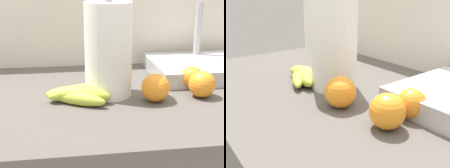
{
  "view_description": "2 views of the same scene",
  "coord_description": "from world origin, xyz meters",
  "views": [
    {
      "loc": [
        -0.33,
        -0.87,
        1.25
      ],
      "look_at": [
        -0.21,
        -0.03,
        0.97
      ],
      "focal_mm": 53.55,
      "sensor_mm": 36.0,
      "label": 1
    },
    {
      "loc": [
        0.32,
        -0.4,
        1.19
      ],
      "look_at": [
        -0.19,
        -0.01,
        0.95
      ],
      "focal_mm": 40.34,
      "sensor_mm": 36.0,
      "label": 2
    }
  ],
  "objects": [
    {
      "name": "paper_towel_roll",
      "position": [
        -0.22,
        0.0,
        1.05
      ],
      "size": [
        0.13,
        0.13,
        0.28
      ],
      "color": "white",
      "rests_on": "counter"
    },
    {
      "name": "banana_bunch",
      "position": [
        -0.3,
        -0.04,
        0.95
      ],
      "size": [
        0.19,
        0.15,
        0.04
      ],
      "color": "#B8C73F",
      "rests_on": "counter"
    },
    {
      "name": "orange_front",
      "position": [
        0.03,
        0.02,
        0.96
      ],
      "size": [
        0.07,
        0.07,
        0.07
      ],
      "primitive_type": "sphere",
      "color": "orange",
      "rests_on": "counter"
    },
    {
      "name": "orange_back_left",
      "position": [
        -0.1,
        -0.07,
        0.96
      ],
      "size": [
        0.07,
        0.07,
        0.07
      ],
      "primitive_type": "sphere",
      "color": "orange",
      "rests_on": "counter"
    },
    {
      "name": "orange_far_right",
      "position": [
        0.03,
        -0.06,
        0.96
      ],
      "size": [
        0.07,
        0.07,
        0.07
      ],
      "primitive_type": "sphere",
      "color": "orange",
      "rests_on": "counter"
    }
  ]
}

